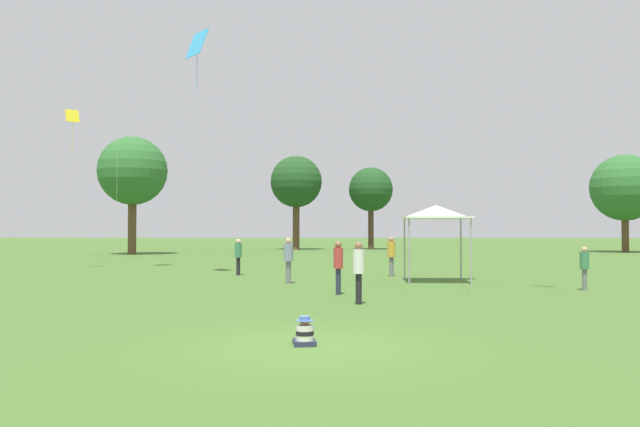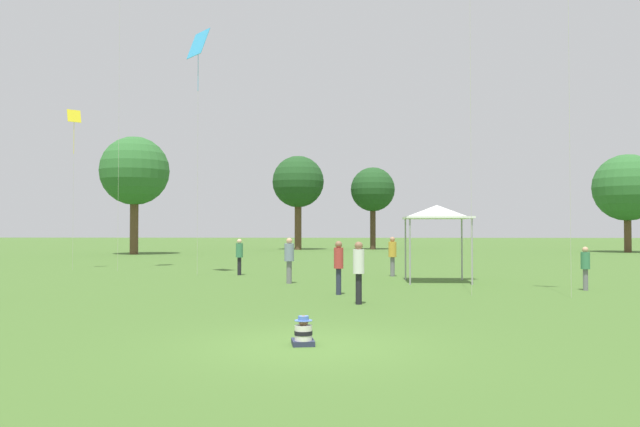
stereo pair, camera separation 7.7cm
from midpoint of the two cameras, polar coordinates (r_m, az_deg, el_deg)
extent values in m
plane|color=#426628|center=(12.01, -0.99, -12.00)|extent=(300.00, 300.00, 0.00)
cube|color=#282D47|center=(12.10, -1.38, -11.68)|extent=(0.49, 0.57, 0.10)
cylinder|color=silver|center=(11.98, -1.34, -10.85)|extent=(0.38, 0.38, 0.29)
cylinder|color=black|center=(11.98, -1.34, -10.85)|extent=(0.39, 0.39, 0.08)
sphere|color=brown|center=(11.95, -1.34, -9.77)|extent=(0.20, 0.20, 0.20)
cylinder|color=#4C70B7|center=(11.95, -1.34, -9.75)|extent=(0.34, 0.34, 0.01)
cylinder|color=#4C70B7|center=(11.94, -1.34, -9.56)|extent=(0.20, 0.20, 0.09)
cylinder|color=black|center=(30.19, -7.31, -4.81)|extent=(0.19, 0.19, 0.85)
cylinder|color=#387A51|center=(30.16, -7.31, -3.36)|extent=(0.35, 0.35, 0.67)
sphere|color=#DBAD89|center=(30.15, -7.31, -2.54)|extent=(0.23, 0.23, 0.23)
cylinder|color=slate|center=(24.48, 23.19, -5.59)|extent=(0.24, 0.24, 0.77)
cylinder|color=#387A51|center=(24.43, 23.18, -3.97)|extent=(0.45, 0.45, 0.61)
sphere|color=tan|center=(24.42, 23.17, -3.05)|extent=(0.21, 0.21, 0.21)
cylinder|color=slate|center=(29.42, 6.72, -4.85)|extent=(0.24, 0.24, 0.90)
cylinder|color=gold|center=(29.39, 6.72, -3.27)|extent=(0.43, 0.43, 0.72)
sphere|color=#A37556|center=(29.38, 6.71, -2.37)|extent=(0.24, 0.24, 0.24)
cylinder|color=slate|center=(25.41, -2.75, -5.39)|extent=(0.23, 0.23, 0.91)
cylinder|color=gray|center=(25.36, -2.75, -3.57)|extent=(0.42, 0.42, 0.72)
sphere|color=tan|center=(25.35, -2.75, -2.52)|extent=(0.25, 0.25, 0.25)
cylinder|color=black|center=(18.42, 3.68, -6.90)|extent=(0.26, 0.26, 0.90)
cylinder|color=silver|center=(18.36, 3.68, -4.40)|extent=(0.47, 0.47, 0.71)
sphere|color=brown|center=(18.35, 3.67, -2.97)|extent=(0.24, 0.24, 0.24)
cylinder|color=#282D42|center=(21.06, 1.82, -6.24)|extent=(0.25, 0.25, 0.88)
cylinder|color=#B23833|center=(21.00, 1.82, -4.09)|extent=(0.45, 0.45, 0.70)
sphere|color=brown|center=(20.99, 1.82, -2.85)|extent=(0.24, 0.24, 0.24)
cube|color=white|center=(26.35, 10.72, -0.38)|extent=(2.76, 2.76, 0.08)
cone|color=white|center=(26.36, 10.72, 0.23)|extent=(2.62, 2.62, 0.49)
cylinder|color=#99999E|center=(27.45, 7.90, -3.28)|extent=(0.07, 0.07, 2.64)
cylinder|color=#99999E|center=(27.74, 12.92, -3.23)|extent=(0.07, 0.07, 2.64)
cylinder|color=#99999E|center=(25.03, 8.31, -3.45)|extent=(0.07, 0.07, 2.64)
cylinder|color=#99999E|center=(25.34, 13.81, -3.40)|extent=(0.07, 0.07, 2.64)
cube|color=#339EDB|center=(31.65, -11.00, 15.00)|extent=(1.33, 1.39, 1.32)
cylinder|color=#339EDB|center=(31.28, -11.01, 12.55)|extent=(0.02, 0.02, 1.80)
cylinder|color=#BCB7A8|center=(30.54, -11.05, 4.92)|extent=(0.01, 0.01, 11.14)
cylinder|color=#BCB7A8|center=(21.79, 21.94, 8.09)|extent=(0.01, 0.01, 11.54)
cube|color=yellow|center=(37.13, -21.51, 8.29)|extent=(0.68, 0.63, 0.70)
cylinder|color=yellow|center=(36.95, -21.53, 6.51)|extent=(0.02, 0.02, 1.83)
cylinder|color=#BCB7A8|center=(36.66, -21.57, 1.80)|extent=(0.01, 0.01, 8.42)
cylinder|color=#BCB7A8|center=(22.58, 13.66, 17.82)|extent=(0.01, 0.01, 19.27)
cylinder|color=#BCB7A8|center=(34.75, -17.85, 8.59)|extent=(0.01, 0.01, 16.42)
cylinder|color=brown|center=(66.01, 26.34, -1.29)|extent=(0.65, 0.65, 4.43)
sphere|color=#2D662D|center=(66.13, 26.30, 2.14)|extent=(6.34, 6.34, 6.34)
cylinder|color=brown|center=(67.24, -1.99, -0.85)|extent=(0.74, 0.74, 5.82)
sphere|color=#1E471E|center=(67.43, -1.98, 2.93)|extent=(5.57, 5.57, 5.57)
cylinder|color=brown|center=(56.90, -16.59, -0.74)|extent=(0.72, 0.72, 5.68)
sphere|color=#2D662D|center=(57.13, -16.56, 3.77)|extent=(6.01, 6.01, 6.01)
cylinder|color=#473323|center=(68.25, 4.89, -1.09)|extent=(0.60, 0.60, 5.24)
sphere|color=#1E471E|center=(68.39, 4.88, 2.22)|extent=(4.82, 4.82, 4.82)
camera|label=1|loc=(0.04, -89.88, 0.00)|focal=35.00mm
camera|label=2|loc=(0.04, 90.12, 0.00)|focal=35.00mm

